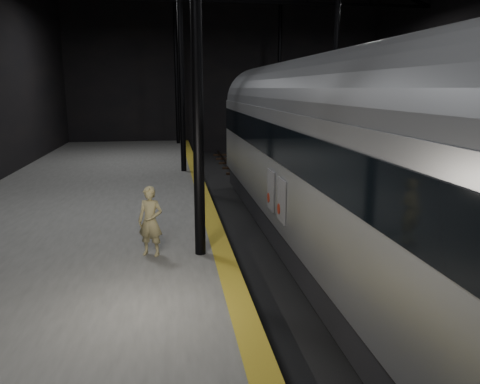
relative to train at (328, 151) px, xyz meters
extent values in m
plane|color=black|center=(0.00, 2.31, -3.26)|extent=(44.00, 44.00, 0.00)
cube|color=#52524F|center=(-7.50, 2.31, -2.76)|extent=(9.00, 43.80, 1.00)
cube|color=#9C721C|center=(-3.25, 2.31, -2.25)|extent=(0.50, 43.80, 0.01)
cube|color=#3F3328|center=(-0.72, 2.31, -3.09)|extent=(0.08, 43.00, 0.14)
cube|color=#3F3328|center=(0.72, 2.31, -3.09)|extent=(0.08, 43.00, 0.14)
cube|color=black|center=(0.00, 2.31, -3.20)|extent=(2.40, 42.00, 0.12)
cylinder|color=black|center=(-3.80, -1.69, 2.74)|extent=(0.26, 0.26, 10.00)
cylinder|color=black|center=(-3.80, 10.31, 2.74)|extent=(0.26, 0.26, 10.00)
cylinder|color=black|center=(3.80, 10.31, 2.74)|extent=(0.26, 0.26, 10.00)
cylinder|color=black|center=(-3.80, 22.31, 2.74)|extent=(0.26, 0.26, 10.00)
cylinder|color=black|center=(3.80, 22.31, 2.74)|extent=(0.26, 0.26, 10.00)
cube|color=black|center=(0.00, 16.31, 6.74)|extent=(23.60, 0.15, 0.18)
cube|color=#9C9FA4|center=(0.00, 0.00, -0.47)|extent=(3.17, 21.85, 3.28)
cube|color=black|center=(0.00, 0.00, -2.53)|extent=(2.90, 21.41, 0.93)
cube|color=black|center=(0.00, 0.00, 0.29)|extent=(3.23, 21.52, 0.98)
cylinder|color=slate|center=(0.00, 0.00, 1.17)|extent=(3.11, 21.63, 3.11)
cube|color=black|center=(0.00, 7.65, -2.93)|extent=(1.97, 2.40, 0.38)
cube|color=silver|center=(-1.61, -1.09, -1.13)|extent=(0.04, 0.82, 1.15)
cube|color=silver|center=(-1.61, 0.22, -1.13)|extent=(0.04, 0.82, 1.15)
cylinder|color=#9D2513|center=(-1.63, -0.90, -1.40)|extent=(0.03, 0.28, 0.28)
cylinder|color=#9D2513|center=(-1.63, 0.42, -1.40)|extent=(0.03, 0.28, 0.28)
imported|color=tan|center=(-4.99, -1.61, -1.40)|extent=(0.74, 0.62, 1.72)
camera|label=1|loc=(-4.48, -12.71, 1.76)|focal=35.00mm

